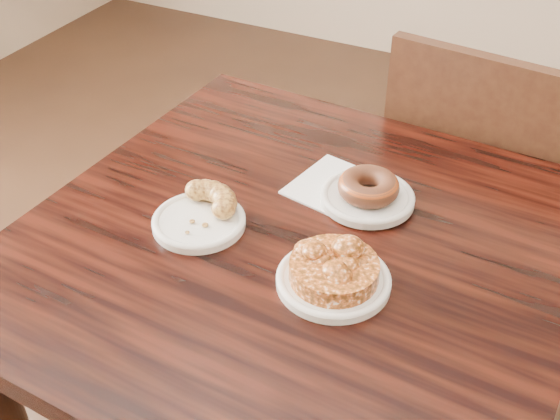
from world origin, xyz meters
The scene contains 9 objects.
cafe_table centered at (-0.29, 0.20, 0.38)m, with size 0.84×0.84×0.75m, color black.
chair_far centered at (-0.09, 0.84, 0.45)m, with size 0.45×0.45×0.90m, color black, non-canonical shape.
napkin centered at (-0.29, 0.36, 0.75)m, with size 0.15×0.15×0.00m, color white.
plate_donut centered at (-0.23, 0.34, 0.76)m, with size 0.15×0.15×0.01m, color silver.
plate_cruller centered at (-0.45, 0.17, 0.76)m, with size 0.15×0.15×0.01m, color white.
plate_fritter centered at (-0.20, 0.14, 0.76)m, with size 0.16×0.16×0.01m, color white.
glazed_donut centered at (-0.23, 0.34, 0.78)m, with size 0.10×0.10×0.04m, color #973915.
apple_fritter centered at (-0.20, 0.14, 0.78)m, with size 0.17×0.17×0.04m, color #432107, non-canonical shape.
cruller_fragment centered at (-0.45, 0.17, 0.78)m, with size 0.13×0.13×0.04m, color #5D3312, non-canonical shape.
Camera 1 is at (0.06, -0.56, 1.44)m, focal length 45.00 mm.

